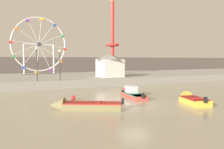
{
  "coord_description": "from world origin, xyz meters",
  "views": [
    {
      "loc": [
        -10.91,
        -17.12,
        3.73
      ],
      "look_at": [
        1.75,
        7.45,
        2.1
      ],
      "focal_mm": 40.41,
      "sensor_mm": 36.0,
      "label": 1
    }
  ],
  "objects_px": {
    "carnival_booth_white_ticket": "(110,65)",
    "promenade_lamp_near": "(37,59)",
    "motorboat_faded_red": "(130,93)",
    "drop_tower_red_tower": "(112,43)",
    "mooring_buoy_orange": "(73,98)",
    "motorboat_olive_wood": "(80,106)",
    "promenade_lamp_far": "(60,60)",
    "ferris_wheel_white_frame": "(39,46)",
    "motorboat_mustard_yellow": "(191,100)"
  },
  "relations": [
    {
      "from": "motorboat_faded_red",
      "to": "mooring_buoy_orange",
      "type": "xyz_separation_m",
      "value": [
        -6.01,
        0.17,
        -0.09
      ]
    },
    {
      "from": "motorboat_olive_wood",
      "to": "drop_tower_red_tower",
      "type": "distance_m",
      "value": 30.15
    },
    {
      "from": "ferris_wheel_white_frame",
      "to": "promenade_lamp_near",
      "type": "distance_m",
      "value": 15.42
    },
    {
      "from": "mooring_buoy_orange",
      "to": "motorboat_olive_wood",
      "type": "bearing_deg",
      "value": -101.42
    },
    {
      "from": "promenade_lamp_near",
      "to": "mooring_buoy_orange",
      "type": "xyz_separation_m",
      "value": [
        1.32,
        -9.88,
        -3.6
      ]
    },
    {
      "from": "carnival_booth_white_ticket",
      "to": "promenade_lamp_near",
      "type": "height_order",
      "value": "promenade_lamp_near"
    },
    {
      "from": "carnival_booth_white_ticket",
      "to": "promenade_lamp_far",
      "type": "bearing_deg",
      "value": -163.08
    },
    {
      "from": "ferris_wheel_white_frame",
      "to": "motorboat_mustard_yellow",
      "type": "bearing_deg",
      "value": -77.75
    },
    {
      "from": "motorboat_mustard_yellow",
      "to": "motorboat_faded_red",
      "type": "xyz_separation_m",
      "value": [
        -2.58,
        5.86,
        0.02
      ]
    },
    {
      "from": "motorboat_faded_red",
      "to": "carnival_booth_white_ticket",
      "type": "distance_m",
      "value": 13.36
    },
    {
      "from": "drop_tower_red_tower",
      "to": "promenade_lamp_near",
      "type": "bearing_deg",
      "value": -146.32
    },
    {
      "from": "motorboat_olive_wood",
      "to": "carnival_booth_white_ticket",
      "type": "distance_m",
      "value": 20.11
    },
    {
      "from": "promenade_lamp_far",
      "to": "motorboat_olive_wood",
      "type": "bearing_deg",
      "value": -99.75
    },
    {
      "from": "carnival_booth_white_ticket",
      "to": "mooring_buoy_orange",
      "type": "height_order",
      "value": "carnival_booth_white_ticket"
    },
    {
      "from": "drop_tower_red_tower",
      "to": "carnival_booth_white_ticket",
      "type": "height_order",
      "value": "drop_tower_red_tower"
    },
    {
      "from": "motorboat_mustard_yellow",
      "to": "drop_tower_red_tower",
      "type": "relative_size",
      "value": 0.3
    },
    {
      "from": "motorboat_faded_red",
      "to": "carnival_booth_white_ticket",
      "type": "relative_size",
      "value": 1.6
    },
    {
      "from": "motorboat_faded_red",
      "to": "carnival_booth_white_ticket",
      "type": "bearing_deg",
      "value": -7.0
    },
    {
      "from": "carnival_booth_white_ticket",
      "to": "promenade_lamp_near",
      "type": "relative_size",
      "value": 0.88
    },
    {
      "from": "motorboat_mustard_yellow",
      "to": "motorboat_faded_red",
      "type": "distance_m",
      "value": 6.4
    },
    {
      "from": "motorboat_mustard_yellow",
      "to": "carnival_booth_white_ticket",
      "type": "bearing_deg",
      "value": 13.6
    },
    {
      "from": "drop_tower_red_tower",
      "to": "motorboat_mustard_yellow",
      "type": "bearing_deg",
      "value": -102.93
    },
    {
      "from": "carnival_booth_white_ticket",
      "to": "promenade_lamp_far",
      "type": "height_order",
      "value": "promenade_lamp_far"
    },
    {
      "from": "motorboat_mustard_yellow",
      "to": "ferris_wheel_white_frame",
      "type": "height_order",
      "value": "ferris_wheel_white_frame"
    },
    {
      "from": "drop_tower_red_tower",
      "to": "mooring_buoy_orange",
      "type": "bearing_deg",
      "value": -125.55
    },
    {
      "from": "motorboat_mustard_yellow",
      "to": "carnival_booth_white_ticket",
      "type": "xyz_separation_m",
      "value": [
        1.44,
        18.34,
        2.6
      ]
    },
    {
      "from": "motorboat_olive_wood",
      "to": "promenade_lamp_near",
      "type": "relative_size",
      "value": 1.27
    },
    {
      "from": "motorboat_olive_wood",
      "to": "ferris_wheel_white_frame",
      "type": "relative_size",
      "value": 0.52
    },
    {
      "from": "motorboat_mustard_yellow",
      "to": "promenade_lamp_far",
      "type": "xyz_separation_m",
      "value": [
        -7.02,
        15.89,
        3.37
      ]
    },
    {
      "from": "motorboat_faded_red",
      "to": "promenade_lamp_far",
      "type": "distance_m",
      "value": 11.47
    },
    {
      "from": "promenade_lamp_far",
      "to": "mooring_buoy_orange",
      "type": "xyz_separation_m",
      "value": [
        -1.56,
        -9.86,
        -3.44
      ]
    },
    {
      "from": "motorboat_faded_red",
      "to": "carnival_booth_white_ticket",
      "type": "xyz_separation_m",
      "value": [
        4.02,
        12.48,
        2.58
      ]
    },
    {
      "from": "motorboat_olive_wood",
      "to": "motorboat_faded_red",
      "type": "height_order",
      "value": "motorboat_faded_red"
    },
    {
      "from": "motorboat_olive_wood",
      "to": "promenade_lamp_near",
      "type": "height_order",
      "value": "promenade_lamp_near"
    },
    {
      "from": "promenade_lamp_far",
      "to": "mooring_buoy_orange",
      "type": "distance_m",
      "value": 10.56
    },
    {
      "from": "drop_tower_red_tower",
      "to": "promenade_lamp_near",
      "type": "xyz_separation_m",
      "value": [
        -16.01,
        -10.67,
        -3.15
      ]
    },
    {
      "from": "motorboat_olive_wood",
      "to": "carnival_booth_white_ticket",
      "type": "height_order",
      "value": "carnival_booth_white_ticket"
    },
    {
      "from": "motorboat_mustard_yellow",
      "to": "drop_tower_red_tower",
      "type": "xyz_separation_m",
      "value": [
        6.1,
        26.58,
        6.68
      ]
    },
    {
      "from": "motorboat_olive_wood",
      "to": "promenade_lamp_near",
      "type": "xyz_separation_m",
      "value": [
        -0.44,
        14.26,
        3.53
      ]
    },
    {
      "from": "ferris_wheel_white_frame",
      "to": "promenade_lamp_far",
      "type": "xyz_separation_m",
      "value": [
        -0.34,
        -14.9,
        -2.64
      ]
    },
    {
      "from": "motorboat_mustard_yellow",
      "to": "promenade_lamp_far",
      "type": "bearing_deg",
      "value": 41.94
    },
    {
      "from": "carnival_booth_white_ticket",
      "to": "motorboat_faded_red",
      "type": "bearing_deg",
      "value": -107.05
    },
    {
      "from": "motorboat_faded_red",
      "to": "promenade_lamp_far",
      "type": "bearing_deg",
      "value": 34.76
    },
    {
      "from": "motorboat_mustard_yellow",
      "to": "carnival_booth_white_ticket",
      "type": "relative_size",
      "value": 1.14
    },
    {
      "from": "motorboat_faded_red",
      "to": "drop_tower_red_tower",
      "type": "bearing_deg",
      "value": -11.86
    },
    {
      "from": "carnival_booth_white_ticket",
      "to": "promenade_lamp_near",
      "type": "xyz_separation_m",
      "value": [
        -11.35,
        -2.42,
        0.93
      ]
    },
    {
      "from": "ferris_wheel_white_frame",
      "to": "mooring_buoy_orange",
      "type": "bearing_deg",
      "value": -94.39
    },
    {
      "from": "mooring_buoy_orange",
      "to": "promenade_lamp_near",
      "type": "bearing_deg",
      "value": 97.62
    },
    {
      "from": "motorboat_faded_red",
      "to": "promenade_lamp_near",
      "type": "relative_size",
      "value": 1.42
    },
    {
      "from": "promenade_lamp_near",
      "to": "mooring_buoy_orange",
      "type": "relative_size",
      "value": 9.6
    }
  ]
}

